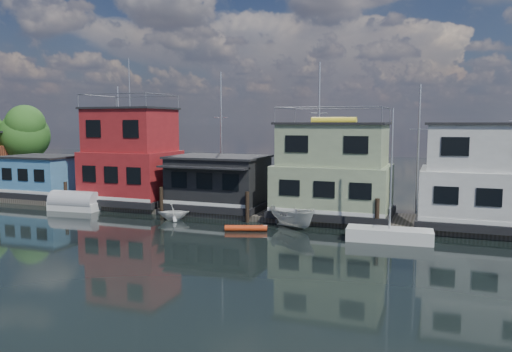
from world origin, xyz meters
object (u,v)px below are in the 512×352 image
at_px(houseboat_red, 131,158).
at_px(houseboat_dark, 219,182).
at_px(day_sailer, 389,234).
at_px(houseboat_white, 486,177).
at_px(dinghy_white, 173,212).
at_px(motorboat, 293,217).
at_px(tarp_runabout, 74,203).
at_px(red_kayak, 246,228).
at_px(houseboat_blue, 43,176).
at_px(houseboat_green, 333,172).

bearing_deg(houseboat_red, houseboat_dark, -0.14).
distance_m(houseboat_dark, day_sailer, 14.57).
xyz_separation_m(houseboat_white, dinghy_white, (-20.85, -3.86, -2.94)).
height_order(houseboat_red, motorboat, houseboat_red).
bearing_deg(tarp_runabout, houseboat_white, 1.86).
bearing_deg(day_sailer, houseboat_dark, 155.47).
distance_m(motorboat, dinghy_white, 8.92).
relative_size(houseboat_dark, tarp_runabout, 1.74).
xyz_separation_m(houseboat_red, dinghy_white, (6.15, -3.86, -3.51)).
distance_m(houseboat_red, houseboat_dark, 8.18).
bearing_deg(houseboat_dark, red_kayak, -50.91).
bearing_deg(red_kayak, tarp_runabout, 152.88).
xyz_separation_m(houseboat_dark, motorboat, (7.06, -3.52, -1.65)).
distance_m(houseboat_white, red_kayak, 15.89).
xyz_separation_m(houseboat_blue, red_kayak, (21.99, -5.55, -2.00)).
distance_m(houseboat_red, red_kayak, 14.21).
distance_m(houseboat_green, houseboat_white, 10.00).
relative_size(houseboat_green, dinghy_white, 3.70).
bearing_deg(houseboat_green, houseboat_dark, -179.88).
relative_size(houseboat_white, tarp_runabout, 1.98).
relative_size(houseboat_red, red_kayak, 4.29).
xyz_separation_m(houseboat_green, dinghy_white, (-10.85, -3.86, -2.95)).
bearing_deg(houseboat_green, houseboat_blue, -180.00).
bearing_deg(houseboat_red, houseboat_white, 0.00).
bearing_deg(red_kayak, houseboat_dark, 110.30).
distance_m(day_sailer, motorboat, 6.64).
bearing_deg(motorboat, houseboat_dark, 93.65).
distance_m(day_sailer, red_kayak, 9.03).
height_order(houseboat_white, tarp_runabout, houseboat_white).
bearing_deg(houseboat_dark, day_sailer, -20.62).
bearing_deg(houseboat_red, motorboat, -13.22).
distance_m(houseboat_blue, houseboat_dark, 17.50).
bearing_deg(houseboat_blue, day_sailer, -9.35).
height_order(houseboat_green, tarp_runabout, houseboat_green).
distance_m(houseboat_green, motorboat, 4.90).
xyz_separation_m(houseboat_blue, tarp_runabout, (6.23, -3.24, -1.58)).
xyz_separation_m(tarp_runabout, red_kayak, (15.76, -2.31, -0.42)).
bearing_deg(houseboat_blue, houseboat_green, 0.00).
height_order(houseboat_blue, houseboat_white, houseboat_white).
bearing_deg(tarp_runabout, houseboat_blue, 148.29).
xyz_separation_m(day_sailer, tarp_runabout, (-24.78, 1.87, 0.17)).
relative_size(houseboat_blue, houseboat_dark, 0.86).
bearing_deg(dinghy_white, houseboat_red, 30.36).
xyz_separation_m(houseboat_dark, houseboat_white, (19.00, 0.02, 1.12)).
distance_m(day_sailer, tarp_runabout, 24.85).
distance_m(motorboat, tarp_runabout, 18.33).
bearing_deg(dinghy_white, houseboat_dark, -53.20).
relative_size(houseboat_red, houseboat_dark, 1.60).
distance_m(houseboat_red, houseboat_white, 27.01).
distance_m(houseboat_blue, red_kayak, 22.77).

